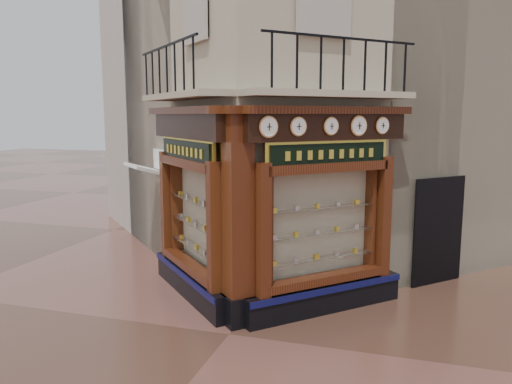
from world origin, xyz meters
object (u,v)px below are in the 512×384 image
at_px(clock_c, 331,126).
at_px(clock_d, 358,126).
at_px(clock_a, 268,127).
at_px(awning, 148,267).
at_px(signboard_left, 186,151).
at_px(signboard_right, 329,154).
at_px(clock_e, 382,126).
at_px(clock_b, 298,127).
at_px(corner_pilaster, 238,220).

distance_m(clock_c, clock_d, 0.64).
bearing_deg(clock_a, clock_c, 0.00).
xyz_separation_m(awning, signboard_left, (1.88, -1.62, 3.10)).
bearing_deg(signboard_right, clock_e, -5.42).
xyz_separation_m(clock_a, clock_d, (1.38, 1.38, -0.00)).
xyz_separation_m(clock_b, awning, (-4.34, 2.24, -3.62)).
height_order(corner_pilaster, signboard_right, corner_pilaster).
distance_m(corner_pilaster, clock_a, 1.77).
bearing_deg(clock_e, clock_a, -180.00).
xyz_separation_m(clock_c, clock_d, (0.45, 0.45, -0.00)).
xyz_separation_m(clock_a, awning, (-3.91, 2.67, -3.62)).
height_order(corner_pilaster, clock_b, corner_pilaster).
bearing_deg(clock_e, clock_b, -180.00).
bearing_deg(corner_pilaster, signboard_left, 100.25).
bearing_deg(clock_b, clock_d, 0.00).
distance_m(corner_pilaster, clock_d, 2.90).
height_order(awning, signboard_left, signboard_left).
bearing_deg(clock_a, awning, 100.70).
relative_size(awning, signboard_right, 0.64).
distance_m(corner_pilaster, signboard_right, 2.12).
relative_size(clock_c, awning, 0.26).
bearing_deg(clock_a, signboard_left, 107.73).
bearing_deg(signboard_right, clock_c, -117.63).
distance_m(clock_d, clock_e, 0.58).
distance_m(corner_pilaster, clock_e, 3.39).
bearing_deg(clock_c, corner_pilaster, 165.84).
bearing_deg(clock_b, clock_a, 180.00).
relative_size(corner_pilaster, awning, 3.11).
relative_size(awning, signboard_left, 0.62).
relative_size(clock_d, signboard_right, 0.20).
distance_m(clock_d, signboard_right, 0.79).
bearing_deg(clock_d, awning, 121.32).
relative_size(corner_pilaster, signboard_right, 2.00).
bearing_deg(awning, corner_pilaster, -173.26).
xyz_separation_m(clock_b, clock_c, (0.50, 0.50, 0.00)).
relative_size(clock_a, clock_b, 1.10).
height_order(clock_a, awning, clock_a).
relative_size(clock_a, clock_c, 1.12).
height_order(corner_pilaster, clock_a, corner_pilaster).
relative_size(clock_e, signboard_left, 0.16).
bearing_deg(signboard_left, signboard_right, -135.00).
bearing_deg(clock_b, signboard_right, 8.21).
relative_size(clock_a, clock_d, 0.97).
relative_size(corner_pilaster, clock_e, 11.84).
height_order(clock_e, signboard_right, clock_e).
height_order(clock_d, signboard_right, clock_d).
relative_size(clock_d, awning, 0.30).
bearing_deg(clock_e, corner_pilaster, 171.67).
relative_size(corner_pilaster, clock_d, 10.25).
bearing_deg(clock_c, clock_e, 0.00).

